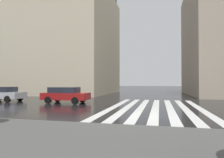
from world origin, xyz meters
TOP-DOWN VIEW (x-y plane):
  - ground_plane at (0.00, 0.00)m, footprint 220.00×220.00m
  - zebra_crossing at (4.00, -0.47)m, footprint 13.00×6.50m
  - haussmann_block_mid at (20.58, 17.09)m, footprint 16.17×20.02m
  - car_silver at (5.50, 14.00)m, footprint 1.85×4.10m
  - car_red at (5.50, 7.38)m, footprint 1.85×4.10m

SIDE VIEW (x-z plane):
  - ground_plane at x=0.00m, z-range 0.00..0.00m
  - zebra_crossing at x=4.00m, z-range 0.00..0.01m
  - car_silver at x=5.50m, z-range 0.05..1.46m
  - car_red at x=5.50m, z-range 0.05..1.46m
  - haussmann_block_mid at x=20.58m, z-range -0.21..20.39m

